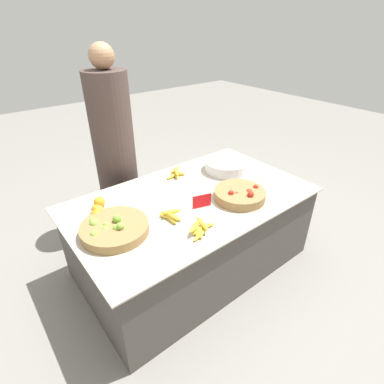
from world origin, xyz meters
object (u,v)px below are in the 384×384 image
object	(u,v)px
tomato_basket	(240,194)
metal_bowl	(226,166)
vendor_person	(115,154)
price_sign	(202,201)
lime_bowl	(114,228)

from	to	relation	value
tomato_basket	metal_bowl	xyz separation A→B (m)	(0.25, 0.40, 0.01)
metal_bowl	vendor_person	xyz separation A→B (m)	(-0.72, 0.66, 0.08)
metal_bowl	price_sign	distance (m)	0.63
lime_bowl	metal_bowl	bearing A→B (deg)	9.89
metal_bowl	price_sign	xyz separation A→B (m)	(-0.55, -0.32, 0.00)
metal_bowl	tomato_basket	bearing A→B (deg)	-122.15
vendor_person	price_sign	bearing A→B (deg)	-80.10
lime_bowl	vendor_person	size ratio (longest dim) A/B	0.26
tomato_basket	vendor_person	world-z (taller)	vendor_person
metal_bowl	vendor_person	distance (m)	0.98
price_sign	tomato_basket	bearing A→B (deg)	0.34
tomato_basket	price_sign	size ratio (longest dim) A/B	2.77
tomato_basket	price_sign	xyz separation A→B (m)	(-0.29, 0.08, 0.01)
tomato_basket	vendor_person	xyz separation A→B (m)	(-0.46, 1.06, 0.09)
lime_bowl	tomato_basket	distance (m)	0.93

